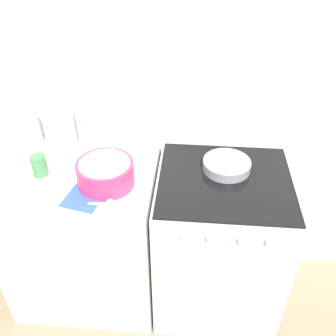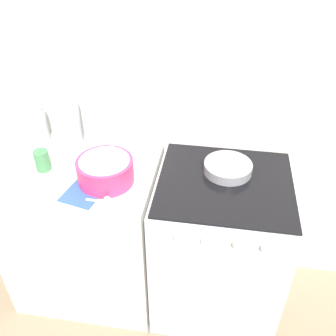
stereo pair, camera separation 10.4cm
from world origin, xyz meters
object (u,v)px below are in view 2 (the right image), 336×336
at_px(baking_pan, 228,167).
at_px(storage_jar_right, 100,128).
at_px(stove, 218,246).
at_px(storage_jar_middle, 67,125).
at_px(storage_jar_left, 36,127).
at_px(mixing_bowl, 105,169).
at_px(tin_can, 42,160).

bearing_deg(baking_pan, storage_jar_right, 169.57).
height_order(stove, storage_jar_middle, storage_jar_middle).
bearing_deg(baking_pan, stove, -94.16).
relative_size(baking_pan, storage_jar_right, 0.87).
bearing_deg(storage_jar_right, stove, -17.23).
height_order(storage_jar_left, storage_jar_middle, storage_jar_middle).
bearing_deg(storage_jar_left, storage_jar_middle, 0.00).
height_order(mixing_bowl, storage_jar_middle, storage_jar_middle).
distance_m(storage_jar_left, storage_jar_right, 0.37).
relative_size(mixing_bowl, storage_jar_middle, 1.00).
distance_m(stove, storage_jar_left, 1.21).
relative_size(baking_pan, tin_can, 2.21).
bearing_deg(mixing_bowl, storage_jar_left, 148.62).
bearing_deg(storage_jar_middle, baking_pan, -8.27).
distance_m(mixing_bowl, storage_jar_middle, 0.42).
bearing_deg(mixing_bowl, storage_jar_middle, 135.30).
bearing_deg(stove, mixing_bowl, -171.94).
bearing_deg(tin_can, baking_pan, 7.71).
relative_size(mixing_bowl, baking_pan, 1.13).
relative_size(stove, storage_jar_right, 3.31).
distance_m(baking_pan, storage_jar_right, 0.71).
bearing_deg(baking_pan, mixing_bowl, -163.99).
xyz_separation_m(mixing_bowl, tin_can, (-0.34, 0.04, -0.01)).
xyz_separation_m(baking_pan, storage_jar_middle, (-0.88, 0.13, 0.09)).
bearing_deg(baking_pan, tin_can, -172.29).
distance_m(mixing_bowl, storage_jar_left, 0.57).
bearing_deg(mixing_bowl, stove, 8.06).
distance_m(storage_jar_middle, tin_can, 0.26).
height_order(storage_jar_middle, storage_jar_right, storage_jar_right).
distance_m(mixing_bowl, baking_pan, 0.61).
height_order(mixing_bowl, baking_pan, mixing_bowl).
height_order(stove, storage_jar_left, storage_jar_left).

